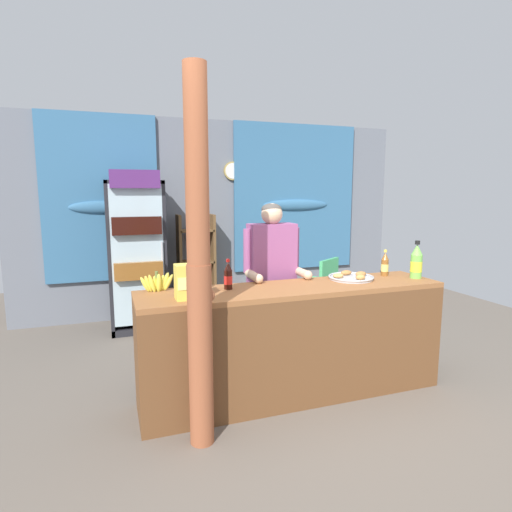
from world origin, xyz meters
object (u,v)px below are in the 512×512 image
object	(u,v)px
bottle_shelf_rack	(196,265)
banana_bunch	(157,283)
soda_bottle_lime_soda	(416,262)
snack_box_instant_noodle	(188,282)
soda_bottle_grape_soda	(200,277)
timber_post	(199,272)
shopkeeper	(272,268)
soda_bottle_iced_tea	(385,265)
drink_fridge	(136,244)
plastic_lawn_chair	(319,287)
soda_bottle_cola	(228,276)
stall_counter	(299,334)
pastry_tray	(351,277)

from	to	relation	value
bottle_shelf_rack	banana_bunch	distance (m)	2.34
bottle_shelf_rack	soda_bottle_lime_soda	world-z (taller)	bottle_shelf_rack
bottle_shelf_rack	soda_bottle_lime_soda	xyz separation A→B (m)	(1.46, -2.45, 0.35)
bottle_shelf_rack	snack_box_instant_noodle	bearing A→B (deg)	-102.56
soda_bottle_grape_soda	timber_post	bearing A→B (deg)	-102.27
shopkeeper	soda_bottle_iced_tea	distance (m)	1.02
timber_post	soda_bottle_grape_soda	size ratio (longest dim) A/B	10.37
drink_fridge	soda_bottle_iced_tea	distance (m)	2.89
bottle_shelf_rack	shopkeeper	bearing A→B (deg)	-80.97
soda_bottle_lime_soda	timber_post	bearing A→B (deg)	-169.34
plastic_lawn_chair	soda_bottle_cola	bearing A→B (deg)	-137.41
timber_post	soda_bottle_iced_tea	distance (m)	1.89
stall_counter	soda_bottle_cola	xyz separation A→B (m)	(-0.52, 0.20, 0.46)
pastry_tray	timber_post	bearing A→B (deg)	-160.21
soda_bottle_iced_tea	banana_bunch	world-z (taller)	soda_bottle_iced_tea
drink_fridge	bottle_shelf_rack	xyz separation A→B (m)	(0.77, 0.22, -0.34)
shopkeeper	soda_bottle_lime_soda	bearing A→B (deg)	-24.23
soda_bottle_lime_soda	soda_bottle_iced_tea	xyz separation A→B (m)	(-0.20, 0.18, -0.04)
shopkeeper	soda_bottle_lime_soda	xyz separation A→B (m)	(1.15, -0.52, 0.07)
soda_bottle_iced_tea	banana_bunch	bearing A→B (deg)	178.03
plastic_lawn_chair	shopkeeper	distance (m)	1.56
plastic_lawn_chair	soda_bottle_lime_soda	size ratio (longest dim) A/B	2.60
timber_post	banana_bunch	world-z (taller)	timber_post
bottle_shelf_rack	soda_bottle_cola	xyz separation A→B (m)	(-0.21, -2.32, 0.31)
bottle_shelf_rack	shopkeeper	distance (m)	1.97
banana_bunch	shopkeeper	bearing A→B (deg)	14.73
soda_bottle_grape_soda	snack_box_instant_noodle	xyz separation A→B (m)	(-0.14, -0.24, 0.03)
bottle_shelf_rack	soda_bottle_iced_tea	xyz separation A→B (m)	(1.26, -2.27, 0.31)
shopkeeper	soda_bottle_lime_soda	distance (m)	1.27
plastic_lawn_chair	soda_bottle_grape_soda	distance (m)	2.32
soda_bottle_cola	pastry_tray	world-z (taller)	soda_bottle_cola
shopkeeper	banana_bunch	distance (m)	1.08
soda_bottle_lime_soda	banana_bunch	world-z (taller)	soda_bottle_lime_soda
plastic_lawn_chair	soda_bottle_lime_soda	bearing A→B (deg)	-86.05
bottle_shelf_rack	soda_bottle_lime_soda	distance (m)	2.87
soda_bottle_iced_tea	soda_bottle_cola	bearing A→B (deg)	-178.31
bottle_shelf_rack	snack_box_instant_noodle	xyz separation A→B (m)	(-0.56, -2.52, 0.33)
soda_bottle_grape_soda	soda_bottle_lime_soda	bearing A→B (deg)	-5.28
plastic_lawn_chair	soda_bottle_iced_tea	distance (m)	1.49
pastry_tray	banana_bunch	distance (m)	1.64
stall_counter	timber_post	distance (m)	1.09
stall_counter	soda_bottle_lime_soda	size ratio (longest dim) A/B	7.52
drink_fridge	soda_bottle_lime_soda	distance (m)	3.15
timber_post	soda_bottle_lime_soda	world-z (taller)	timber_post
timber_post	pastry_tray	size ratio (longest dim) A/B	6.22
shopkeeper	soda_bottle_cola	world-z (taller)	shopkeeper
bottle_shelf_rack	snack_box_instant_noodle	size ratio (longest dim) A/B	5.50
timber_post	shopkeeper	world-z (taller)	timber_post
soda_bottle_iced_tea	soda_bottle_cola	size ratio (longest dim) A/B	1.00
soda_bottle_cola	pastry_tray	distance (m)	1.11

